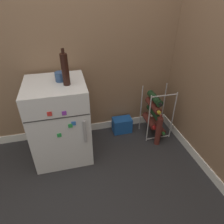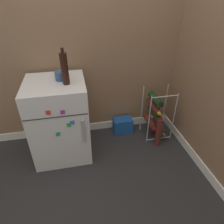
% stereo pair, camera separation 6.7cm
% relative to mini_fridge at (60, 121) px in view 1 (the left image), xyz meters
% --- Properties ---
extents(ground_plane, '(14.00, 14.00, 0.00)m').
position_rel_mini_fridge_xyz_m(ground_plane, '(0.45, -0.36, -0.40)').
color(ground_plane, '#28282B').
extents(wall_back, '(6.67, 0.07, 2.50)m').
position_rel_mini_fridge_xyz_m(wall_back, '(0.45, 0.34, 0.84)').
color(wall_back, '#84664C').
rests_on(wall_back, ground_plane).
extents(mini_fridge, '(0.53, 0.55, 0.79)m').
position_rel_mini_fridge_xyz_m(mini_fridge, '(0.00, 0.00, 0.00)').
color(mini_fridge, silver).
rests_on(mini_fridge, ground_plane).
extents(wine_rack, '(0.30, 0.33, 0.58)m').
position_rel_mini_fridge_xyz_m(wine_rack, '(1.02, 0.06, -0.11)').
color(wine_rack, '#B2B2B7').
rests_on(wine_rack, ground_plane).
extents(soda_box, '(0.22, 0.14, 0.18)m').
position_rel_mini_fridge_xyz_m(soda_box, '(0.69, 0.19, -0.31)').
color(soda_box, '#194C9E').
rests_on(soda_box, ground_plane).
extents(fridge_top_cup, '(0.09, 0.09, 0.08)m').
position_rel_mini_fridge_xyz_m(fridge_top_cup, '(0.06, 0.03, 0.44)').
color(fridge_top_cup, '#335184').
rests_on(fridge_top_cup, mini_fridge).
extents(fridge_top_bottle, '(0.06, 0.06, 0.30)m').
position_rel_mini_fridge_xyz_m(fridge_top_bottle, '(0.11, -0.06, 0.53)').
color(fridge_top_bottle, black).
rests_on(fridge_top_bottle, mini_fridge).
extents(loose_bottle_floor, '(0.06, 0.06, 0.38)m').
position_rel_mini_fridge_xyz_m(loose_bottle_floor, '(1.01, -0.12, -0.22)').
color(loose_bottle_floor, '#56231E').
rests_on(loose_bottle_floor, ground_plane).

